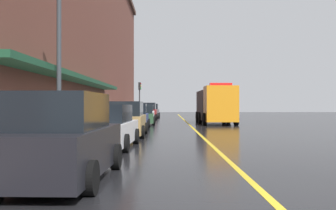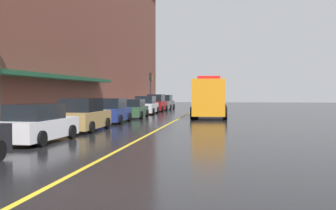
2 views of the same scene
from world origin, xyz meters
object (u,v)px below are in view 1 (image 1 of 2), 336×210
at_px(parking_meter_0, 118,113).
at_px(parked_car_1, 109,128).
at_px(traffic_light_near, 141,93).
at_px(parked_car_7, 153,111).
at_px(parked_car_2, 127,120).
at_px(parked_car_3, 136,117).
at_px(parked_car_6, 150,112).
at_px(parked_car_0, 65,140).
at_px(parking_meter_1, 135,111).
at_px(parked_car_5, 147,113).
at_px(street_lamp_left, 60,33).
at_px(parked_car_4, 144,116).
at_px(utility_truck, 217,105).

bearing_deg(parking_meter_0, parked_car_1, -83.85).
height_order(parking_meter_0, traffic_light_near, traffic_light_near).
bearing_deg(parked_car_7, parked_car_2, -179.78).
bearing_deg(parked_car_7, parked_car_3, 179.99).
bearing_deg(traffic_light_near, parking_meter_0, -90.18).
bearing_deg(parked_car_6, parking_meter_0, 176.00).
distance_m(parked_car_0, parked_car_7, 40.32).
bearing_deg(traffic_light_near, parked_car_0, -88.08).
distance_m(parked_car_6, parked_car_7, 5.38).
relative_size(parking_meter_1, traffic_light_near, 0.31).
relative_size(parked_car_2, parked_car_6, 1.05).
height_order(parked_car_3, parked_car_7, parked_car_7).
bearing_deg(parked_car_5, parked_car_2, 178.68).
bearing_deg(parked_car_1, street_lamp_left, 85.20).
bearing_deg(parked_car_5, parking_meter_0, 171.62).
bearing_deg(parking_meter_1, parked_car_0, -87.47).
height_order(parked_car_0, parking_meter_0, parked_car_0).
xyz_separation_m(parked_car_3, parked_car_4, (0.11, 5.71, -0.06)).
xyz_separation_m(parked_car_3, parked_car_6, (0.05, 17.40, 0.07)).
relative_size(parking_meter_1, street_lamp_left, 0.19).
bearing_deg(street_lamp_left, parked_car_3, 80.19).
xyz_separation_m(parked_car_1, parked_car_7, (0.17, 34.20, 0.07)).
xyz_separation_m(parked_car_4, utility_truck, (6.29, 1.46, 0.87)).
relative_size(parked_car_3, parking_meter_1, 3.41).
distance_m(parked_car_2, parking_meter_1, 19.26).
xyz_separation_m(utility_truck, parking_meter_1, (-7.73, 5.93, -0.55)).
distance_m(parked_car_4, parked_car_7, 17.07).
bearing_deg(parked_car_4, utility_truck, -78.87).
relative_size(parking_meter_0, traffic_light_near, 0.31).
bearing_deg(parked_car_0, parked_car_6, 1.53).
bearing_deg(parked_car_3, parked_car_6, -1.45).
height_order(parked_car_7, parking_meter_0, parked_car_7).
distance_m(parked_car_4, parking_meter_1, 7.54).
xyz_separation_m(parked_car_0, utility_truck, (6.38, 24.71, 0.74)).
height_order(parked_car_3, parking_meter_0, parked_car_3).
relative_size(parked_car_0, utility_truck, 0.54).
xyz_separation_m(parked_car_1, utility_truck, (6.42, 18.59, 0.84)).
xyz_separation_m(parked_car_6, parking_meter_1, (-1.38, -4.30, 0.18)).
distance_m(parked_car_2, parked_car_4, 11.81).
relative_size(parked_car_2, parking_meter_1, 3.46).
distance_m(parked_car_1, parking_meter_1, 24.56).
bearing_deg(parked_car_0, parking_meter_1, 4.11).
relative_size(parked_car_6, traffic_light_near, 1.03).
xyz_separation_m(street_lamp_left, traffic_light_near, (0.66, 32.14, -1.24)).
relative_size(parked_car_2, utility_truck, 0.56).
relative_size(parked_car_1, parked_car_5, 1.01).
relative_size(parked_car_4, street_lamp_left, 0.66).
distance_m(parking_meter_0, street_lamp_left, 12.47).
bearing_deg(parked_car_0, parked_car_5, 1.65).
bearing_deg(parking_meter_1, parked_car_1, -86.92).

